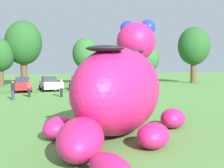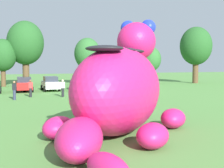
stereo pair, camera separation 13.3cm
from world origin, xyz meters
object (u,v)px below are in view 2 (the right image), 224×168
(car_white, at_px, (50,84))
(spectator_by_cars, at_px, (63,88))
(spectator_near_inflatable, at_px, (31,88))
(car_red, at_px, (24,84))
(giant_inflatable_creature, at_px, (119,89))
(box_truck, at_px, (121,76))
(car_black, at_px, (80,83))
(spectator_mid_field, at_px, (14,91))

(car_white, height_order, spectator_by_cars, car_white)
(spectator_by_cars, bearing_deg, spectator_near_inflatable, 165.42)
(car_red, height_order, spectator_by_cars, car_red)
(giant_inflatable_creature, distance_m, spectator_near_inflatable, 17.24)
(car_red, relative_size, box_truck, 0.64)
(box_truck, distance_m, spectator_by_cars, 12.10)
(car_red, xyz_separation_m, spectator_near_inflatable, (0.44, -6.04, -0.01))
(car_red, bearing_deg, spectator_near_inflatable, -85.87)
(spectator_near_inflatable, bearing_deg, car_white, 67.33)
(spectator_by_cars, bearing_deg, giant_inflatable_creature, -89.37)
(car_white, xyz_separation_m, spectator_near_inflatable, (-2.63, -6.29, -0.01))
(giant_inflatable_creature, xyz_separation_m, car_black, (2.95, 22.93, -1.25))
(spectator_near_inflatable, relative_size, spectator_mid_field, 1.00)
(giant_inflatable_creature, height_order, box_truck, giant_inflatable_creature)
(giant_inflatable_creature, bearing_deg, spectator_near_inflatable, 100.70)
(giant_inflatable_creature, bearing_deg, spectator_mid_field, 107.35)
(box_truck, distance_m, spectator_near_inflatable, 14.07)
(spectator_near_inflatable, height_order, spectator_mid_field, same)
(giant_inflatable_creature, height_order, car_red, giant_inflatable_creature)
(car_black, height_order, box_truck, box_truck)
(spectator_near_inflatable, xyz_separation_m, spectator_by_cars, (3.02, -0.78, 0.00))
(car_white, height_order, car_black, same)
(car_red, height_order, spectator_mid_field, car_red)
(giant_inflatable_creature, bearing_deg, spectator_by_cars, 90.63)
(spectator_mid_field, bearing_deg, giant_inflatable_creature, -72.65)
(car_white, bearing_deg, spectator_by_cars, -86.87)
(spectator_mid_field, relative_size, spectator_by_cars, 1.00)
(giant_inflatable_creature, height_order, spectator_near_inflatable, giant_inflatable_creature)
(car_black, bearing_deg, giant_inflatable_creature, -97.34)
(car_black, xyz_separation_m, spectator_mid_field, (-7.65, -7.90, -0.01))
(giant_inflatable_creature, xyz_separation_m, spectator_near_inflatable, (-3.19, 16.89, -1.26))
(car_black, bearing_deg, spectator_near_inflatable, -135.52)
(car_white, height_order, spectator_mid_field, car_white)
(giant_inflatable_creature, xyz_separation_m, spectator_mid_field, (-4.70, 15.03, -1.26))
(spectator_near_inflatable, bearing_deg, car_black, 44.48)
(giant_inflatable_creature, bearing_deg, car_red, 99.00)
(car_white, height_order, box_truck, box_truck)
(giant_inflatable_creature, distance_m, car_black, 23.15)
(giant_inflatable_creature, relative_size, spectator_near_inflatable, 6.32)
(car_red, xyz_separation_m, car_white, (3.07, 0.26, 0.00))
(car_white, relative_size, spectator_by_cars, 2.44)
(car_red, relative_size, spectator_mid_field, 2.42)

